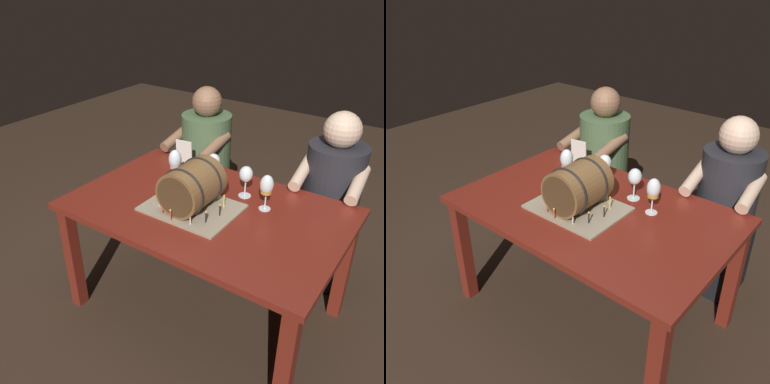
% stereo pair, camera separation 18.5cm
% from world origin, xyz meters
% --- Properties ---
extents(ground_plane, '(8.00, 8.00, 0.00)m').
position_xyz_m(ground_plane, '(0.00, 0.00, 0.00)').
color(ground_plane, '#332319').
extents(dining_table, '(1.46, 0.94, 0.72)m').
position_xyz_m(dining_table, '(0.00, 0.00, 0.63)').
color(dining_table, maroon).
rests_on(dining_table, ground).
extents(barrel_cake, '(0.48, 0.37, 0.26)m').
position_xyz_m(barrel_cake, '(-0.05, -0.06, 0.85)').
color(barrel_cake, gray).
rests_on(barrel_cake, dining_table).
extents(wine_glass_red, '(0.08, 0.08, 0.19)m').
position_xyz_m(wine_glass_red, '(-0.12, 0.25, 0.85)').
color(wine_glass_red, white).
rests_on(wine_glass_red, dining_table).
extents(wine_glass_rose, '(0.08, 0.08, 0.20)m').
position_xyz_m(wine_glass_rose, '(-0.32, 0.15, 0.85)').
color(wine_glass_rose, white).
rests_on(wine_glass_rose, dining_table).
extents(wine_glass_empty, '(0.08, 0.08, 0.18)m').
position_xyz_m(wine_glass_empty, '(0.11, 0.22, 0.85)').
color(wine_glass_empty, white).
rests_on(wine_glass_empty, dining_table).
extents(wine_glass_amber, '(0.07, 0.07, 0.20)m').
position_xyz_m(wine_glass_amber, '(0.26, 0.15, 0.86)').
color(wine_glass_amber, white).
rests_on(wine_glass_amber, dining_table).
extents(beer_pint, '(0.08, 0.08, 0.14)m').
position_xyz_m(beer_pint, '(-0.19, -0.12, 0.79)').
color(beer_pint, white).
rests_on(beer_pint, dining_table).
extents(menu_card, '(0.11, 0.03, 0.16)m').
position_xyz_m(menu_card, '(-0.42, 0.37, 0.80)').
color(menu_card, silver).
rests_on(menu_card, dining_table).
extents(person_seated_left, '(0.39, 0.47, 1.15)m').
position_xyz_m(person_seated_left, '(-0.46, 0.69, 0.54)').
color(person_seated_left, '#2A3A24').
rests_on(person_seated_left, ground).
extents(person_seated_right, '(0.40, 0.48, 1.15)m').
position_xyz_m(person_seated_right, '(0.46, 0.69, 0.54)').
color(person_seated_right, black).
rests_on(person_seated_right, ground).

